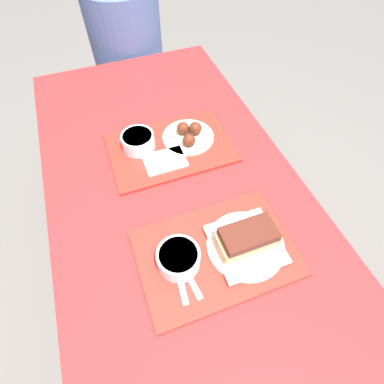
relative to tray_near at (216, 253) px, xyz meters
The scene contains 13 objects.
ground_plane 0.77m from the tray_near, 98.69° to the left, with size 12.00×12.00×0.00m, color #605B56.
picnic_table 0.24m from the tray_near, 98.69° to the left, with size 0.85×1.83×0.73m.
picnic_bench_far 1.39m from the tray_near, 91.40° to the left, with size 0.81×0.28×0.46m.
tray_near is the anchor object (origin of this frame).
tray_far 0.46m from the tray_near, 89.12° to the left, with size 0.45×0.31×0.01m.
bowl_coleslaw_near 0.12m from the tray_near, behind, with size 0.12×0.12×0.06m.
brisket_sandwich_plate 0.10m from the tray_near, ahead, with size 0.23×0.23×0.09m.
plastic_fork_near 0.13m from the tray_near, 167.34° to the right, with size 0.03×0.17×0.00m.
plastic_knife_near 0.10m from the tray_near, 164.70° to the right, with size 0.04×0.17×0.00m.
bowl_coleslaw_far 0.51m from the tray_near, 101.68° to the left, with size 0.12×0.12×0.06m.
wings_plate_far 0.48m from the tray_near, 79.40° to the left, with size 0.20×0.20×0.06m.
napkin_far 0.39m from the tray_near, 95.45° to the left, with size 0.15×0.10×0.01m.
person_seated_across 1.35m from the tray_near, 88.32° to the left, with size 0.39×0.39×0.72m.
Camera 1 is at (-0.16, -0.54, 1.55)m, focal length 28.00 mm.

